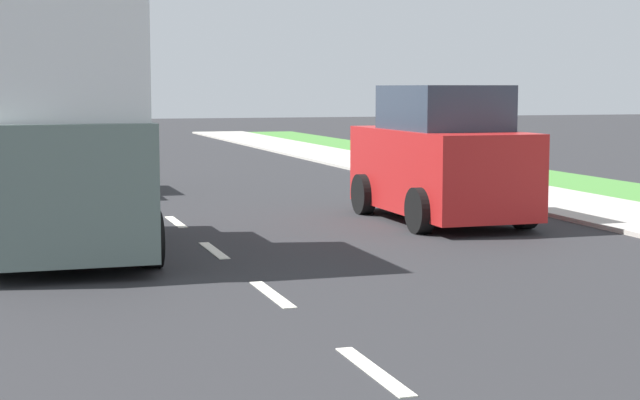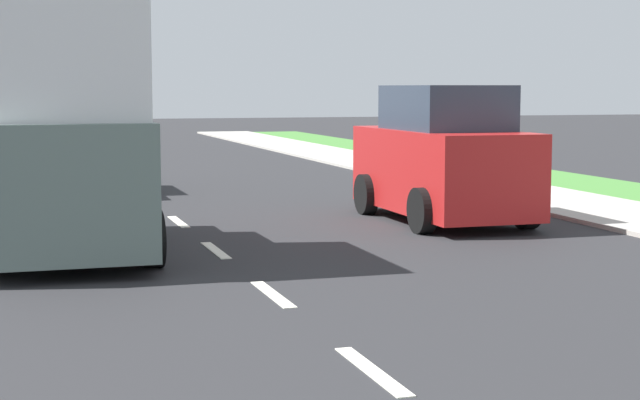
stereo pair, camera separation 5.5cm
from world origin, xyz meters
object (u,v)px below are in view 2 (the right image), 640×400
at_px(delivery_truck, 61,129).
at_px(car_parked_far, 443,159).
at_px(car_oncoming_second, 54,144).
at_px(car_oncoming_third, 36,119).

relative_size(delivery_truck, car_parked_far, 1.18).
relative_size(delivery_truck, car_oncoming_second, 1.19).
bearing_deg(car_oncoming_third, delivery_truck, -90.94).
distance_m(car_parked_far, car_oncoming_third, 24.46).
height_order(delivery_truck, car_oncoming_second, delivery_truck).
xyz_separation_m(delivery_truck, car_parked_far, (5.98, 1.66, -0.61)).
relative_size(car_oncoming_second, car_oncoming_third, 0.96).
xyz_separation_m(car_oncoming_second, car_parked_far, (5.70, -6.52, 0.02)).
xyz_separation_m(car_parked_far, car_oncoming_third, (-5.56, 23.82, -0.01)).
bearing_deg(car_oncoming_third, car_oncoming_second, -90.47).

